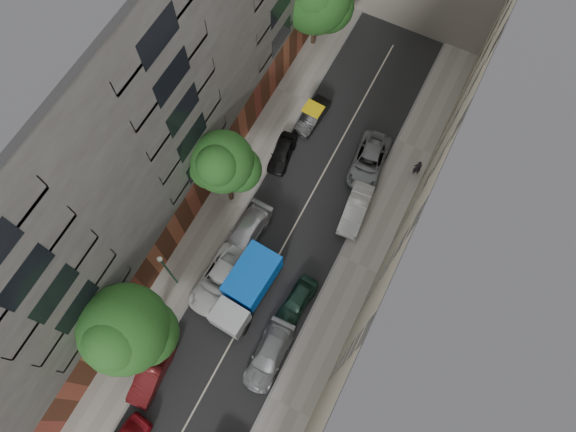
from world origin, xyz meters
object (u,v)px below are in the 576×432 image
Objects in this scene: tarp_truck at (246,289)px; tree_far at (316,0)px; car_right_1 at (269,356)px; lamp_post at (167,268)px; tree_mid at (223,165)px; car_left_1 at (151,374)px; car_left_4 at (282,153)px; car_right_2 at (297,301)px; car_left_3 at (246,233)px; car_left_5 at (313,116)px; tree_near at (126,332)px; car_right_3 at (356,209)px; pedestrian at (417,167)px; car_right_4 at (369,161)px; car_left_2 at (219,280)px.

tree_far is at bearing 108.46° from tarp_truck.
car_right_1 is 8.98m from lamp_post.
tarp_truck is at bearing -51.76° from tree_mid.
car_left_1 is 1.17× the size of car_left_4.
tree_far reaches higher than car_right_1.
car_right_2 is at bearing -31.19° from tree_mid.
car_right_1 is (5.60, -7.00, -0.01)m from car_left_3.
car_left_3 is 1.02× the size of car_right_1.
lamp_post reaches higher than tarp_truck.
car_left_5 is at bearing 117.06° from car_right_2.
tree_near reaches higher than car_right_2.
car_right_3 is (0.80, 8.20, 0.07)m from car_right_2.
car_left_1 reaches higher than car_right_1.
tree_near is 1.48× the size of lamp_post.
tree_mid is at bearing 129.84° from car_right_1.
car_right_2 is 13.92m from pedestrian.
car_left_5 is 17.26m from lamp_post.
car_right_2 is 0.46× the size of tree_near.
tree_near is (-7.68, -3.10, 4.91)m from car_right_1.
car_right_2 is at bearing 49.26° from car_left_1.
car_left_3 reaches higher than car_left_1.
car_left_3 is 1.13× the size of car_right_3.
tree_near is at bearing -159.82° from car_right_1.
tree_far is at bearing 119.15° from car_left_5.
tree_mid reaches higher than pedestrian.
car_right_4 reaches higher than car_left_4.
lamp_post is at bearing -150.03° from car_left_2.
car_right_3 is 14.45m from lamp_post.
tree_far is 23.90m from lamp_post.
car_left_2 is at bearing -171.57° from tarp_truck.
car_right_1 is 1.11× the size of car_right_3.
car_right_2 is 12.40m from car_right_4.
car_left_3 reaches higher than car_left_5.
tarp_truck reaches higher than car_left_1.
tarp_truck reaches higher than car_left_3.
car_right_4 is at bearing -44.11° from tree_far.
tarp_truck reaches higher than car_left_4.
car_left_5 is 15.29m from car_right_2.
tarp_truck reaches higher than car_left_2.
car_right_2 is at bearing -100.94° from car_right_3.
car_left_2 is 6.35m from car_right_1.
car_right_4 is 17.42m from lamp_post.
car_left_4 is at bearing 96.36° from car_left_2.
car_left_4 is 15.56m from car_right_1.
tree_mid reaches higher than car_left_1.
car_right_3 is at bearing 58.17° from car_left_2.
car_left_2 is at bearing -85.95° from car_left_5.
pedestrian is at bearing -0.89° from car_left_5.
tree_mid is at bearing 92.20° from car_left_1.
car_right_3 reaches higher than car_left_4.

